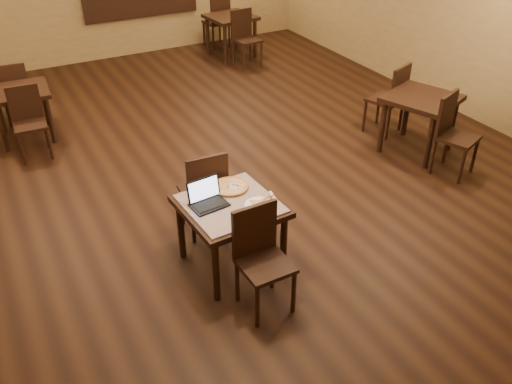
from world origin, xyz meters
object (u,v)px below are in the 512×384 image
other_table_b_chair_near (28,118)px  other_table_c_chair_near (452,130)px  other_table_a (231,22)px  other_table_a_chair_near (245,35)px  tiled_table (230,211)px  other_table_a_chair_far (218,19)px  pizza_pan (230,188)px  chair_main_far (205,189)px  chair_main_near (260,253)px  other_table_c (421,106)px  other_table_b_chair_far (15,90)px  other_table_b (20,98)px  other_table_c_chair_far (391,95)px  laptop (207,198)px

other_table_b_chair_near → other_table_c_chair_near: bearing=-29.8°
other_table_a → other_table_a_chair_near: bearing=-96.1°
tiled_table → other_table_c_chair_near: bearing=2.9°
other_table_a_chair_far → other_table_a: bearing=83.9°
pizza_pan → other_table_a_chair_far: (2.82, 6.30, -0.17)m
chair_main_far → other_table_c_chair_near: 3.37m
chair_main_near → other_table_c: bearing=24.6°
other_table_a_chair_near → other_table_a_chair_far: (0.02, 1.23, 0.00)m
other_table_a → other_table_c_chair_near: (0.42, -5.56, -0.08)m
other_table_b_chair_far → other_table_c_chair_near: size_ratio=0.92×
chair_main_near → other_table_b_chair_near: 4.30m
other_table_a_chair_near → other_table_c: 4.35m
other_table_b_chair_far → chair_main_far: bearing=112.5°
other_table_b → other_table_c_chair_far: other_table_c_chair_far is taller
chair_main_near → other_table_b: size_ratio=1.20×
laptop → other_table_c: size_ratio=0.33×
tiled_table → other_table_b: size_ratio=1.14×
other_table_b_chair_far → other_table_c_chair_far: bearing=151.6°
other_table_b_chair_far → other_table_c_chair_near: bearing=141.7°
tiled_table → chair_main_far: (-0.01, 0.61, -0.08)m
tiled_table → other_table_a: size_ratio=1.02×
other_table_a_chair_near → other_table_c_chair_near: 4.97m
other_table_b → other_table_c_chair_near: (4.72, -3.68, -0.03)m
other_table_b_chair_far → other_table_b: bearing=94.2°
laptop → other_table_c_chair_near: other_table_c_chair_near is taller
chair_main_near → other_table_b_chair_near: size_ratio=1.05×
other_table_c_chair_near → pizza_pan: bearing=162.0°
pizza_pan → other_table_b_chair_far: (-1.49, 4.37, -0.22)m
pizza_pan → other_table_c_chair_far: 3.58m
other_table_a_chair_far → other_table_c_chair_far: bearing=90.2°
laptop → other_table_a_chair_far: size_ratio=0.35×
other_table_c_chair_far → other_table_b: bearing=-47.1°
other_table_a_chair_near → other_table_b: bearing=-168.8°
chair_main_near → other_table_a_chair_far: (2.94, 7.15, 0.02)m
laptop → other_table_a: bearing=55.8°
other_table_a_chair_near → pizza_pan: bearing=-124.2°
pizza_pan → other_table_c: size_ratio=0.29×
chair_main_near → other_table_a_chair_near: bearing=63.0°
pizza_pan → other_table_b_chair_near: other_table_b_chair_near is taller
other_table_a_chair_near → other_table_b_chair_far: (-4.30, -0.70, -0.05)m
other_table_b_chair_near → chair_main_far: bearing=-61.0°
other_table_a_chair_far → other_table_b_chair_near: bearing=30.2°
other_table_b_chair_near → other_table_c_chair_far: (4.78, -1.86, 0.05)m
other_table_a → other_table_c_chair_near: other_table_c_chair_near is taller
laptop → other_table_a_chair_near: bearing=53.1°
other_table_a_chair_far → other_table_b: other_table_a_chair_far is taller
chair_main_near → tiled_table: bearing=89.2°
tiled_table → other_table_a_chair_near: (2.92, 5.31, -0.06)m
other_table_b_chair_near → other_table_c_chair_near: 5.65m
other_table_a_chair_near → laptop: bearing=-126.3°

